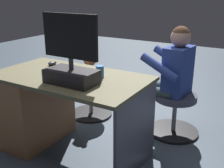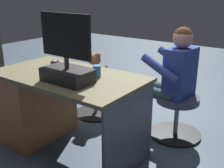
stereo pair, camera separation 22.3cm
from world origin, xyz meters
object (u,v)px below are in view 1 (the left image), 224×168
object	(u,v)px
office_chair_teddy	(91,95)
teddy_bear	(91,68)
keyboard	(76,69)
visitor_chair	(175,111)
cup	(100,72)
tv_remote	(53,73)
person	(169,73)
monitor	(71,64)
computer_mouse	(52,63)
desk	(43,104)

from	to	relation	value
office_chair_teddy	teddy_bear	distance (m)	0.32
keyboard	visitor_chair	world-z (taller)	keyboard
keyboard	office_chair_teddy	distance (m)	0.78
cup	tv_remote	distance (m)	0.41
teddy_bear	keyboard	bearing A→B (deg)	113.61
cup	person	bearing A→B (deg)	-115.72
cup	tv_remote	bearing A→B (deg)	17.52
monitor	keyboard	size ratio (longest dim) A/B	1.24
visitor_chair	person	size ratio (longest dim) A/B	0.47
tv_remote	person	size ratio (longest dim) A/B	0.14
tv_remote	teddy_bear	world-z (taller)	teddy_bear
office_chair_teddy	tv_remote	bearing A→B (deg)	101.68
person	computer_mouse	bearing A→B (deg)	33.20
desk	computer_mouse	bearing A→B (deg)	-85.38
desk	office_chair_teddy	size ratio (longest dim) A/B	2.72
desk	keyboard	xyz separation A→B (m)	(-0.29, -0.15, 0.34)
teddy_bear	person	world-z (taller)	person
desk	keyboard	world-z (taller)	keyboard
keyboard	teddy_bear	distance (m)	0.65
desk	keyboard	bearing A→B (deg)	-151.87
monitor	cup	xyz separation A→B (m)	(-0.11, -0.23, -0.10)
computer_mouse	office_chair_teddy	world-z (taller)	computer_mouse
visitor_chair	keyboard	bearing A→B (deg)	42.19
desk	cup	distance (m)	0.70
keyboard	cup	world-z (taller)	cup
visitor_chair	cup	bearing A→B (deg)	59.31
desk	monitor	world-z (taller)	monitor
monitor	person	bearing A→B (deg)	-115.63
desk	visitor_chair	bearing A→B (deg)	-141.35
tv_remote	office_chair_teddy	xyz separation A→B (m)	(0.15, -0.75, -0.48)
computer_mouse	keyboard	bearing A→B (deg)	174.57
tv_remote	visitor_chair	distance (m)	1.26
keyboard	tv_remote	xyz separation A→B (m)	(0.10, 0.19, -0.00)
tv_remote	visitor_chair	xyz separation A→B (m)	(-0.81, -0.83, -0.49)
computer_mouse	visitor_chair	bearing A→B (deg)	-148.69
keyboard	teddy_bear	world-z (taller)	teddy_bear
keyboard	teddy_bear	size ratio (longest dim) A/B	1.30
computer_mouse	teddy_bear	xyz separation A→B (m)	(-0.05, -0.54, -0.17)
desk	cup	bearing A→B (deg)	-171.11
monitor	visitor_chair	bearing A→B (deg)	-119.45
cup	teddy_bear	xyz separation A→B (m)	(0.54, -0.64, -0.20)
visitor_chair	computer_mouse	bearing A→B (deg)	31.31
computer_mouse	person	world-z (taller)	person
keyboard	tv_remote	size ratio (longest dim) A/B	2.80
cup	tv_remote	world-z (taller)	cup
office_chair_teddy	computer_mouse	bearing A→B (deg)	84.38
monitor	visitor_chair	world-z (taller)	monitor
keyboard	desk	bearing A→B (deg)	28.13
desk	person	world-z (taller)	person
visitor_chair	person	world-z (taller)	person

